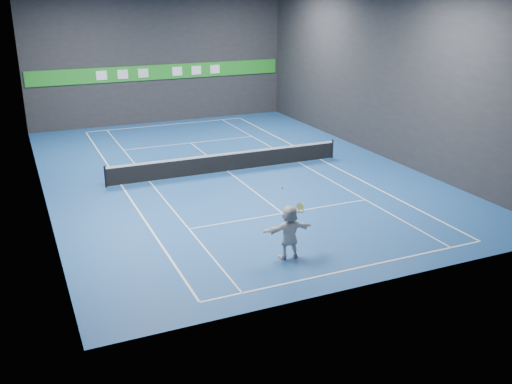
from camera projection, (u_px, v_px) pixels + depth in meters
name	position (u px, v px, depth m)	size (l,w,h in m)	color
ground	(228.00, 172.00, 29.42)	(26.00, 26.00, 0.00)	#19488D
wall_back	(159.00, 57.00, 39.14)	(18.00, 0.10, 9.00)	#242527
wall_front	(385.00, 147.00, 16.69)	(18.00, 0.10, 9.00)	#242527
wall_left	(31.00, 97.00, 24.51)	(0.10, 26.00, 9.00)	#242527
wall_right	(379.00, 74.00, 31.32)	(0.10, 26.00, 9.00)	#242527
baseline_near	(355.00, 268.00, 19.15)	(10.98, 0.08, 0.01)	white
baseline_far	(167.00, 125.00, 39.68)	(10.98, 0.08, 0.01)	white
sideline_doubles_left	(121.00, 185.00, 27.34)	(0.08, 23.78, 0.01)	white
sideline_doubles_right	(321.00, 160.00, 31.50)	(0.08, 23.78, 0.01)	white
sideline_singles_left	(150.00, 182.00, 27.86)	(0.06, 23.78, 0.01)	white
sideline_singles_right	(299.00, 162.00, 30.97)	(0.06, 23.78, 0.01)	white
service_line_near	(283.00, 213.00, 23.89)	(8.23, 0.06, 0.01)	white
service_line_far	(191.00, 143.00, 34.94)	(8.23, 0.06, 0.01)	white
center_service_line	(228.00, 172.00, 29.42)	(0.06, 12.80, 0.01)	white
player	(289.00, 232.00, 19.65)	(1.79, 0.57, 1.93)	silver
tennis_ball	(282.00, 188.00, 19.13)	(0.07, 0.07, 0.07)	#C6DA24
tennis_net	(228.00, 162.00, 29.24)	(12.50, 0.10, 1.07)	black
sponsor_banner	(160.00, 72.00, 39.42)	(17.64, 0.11, 1.00)	#209524
tennis_racket	(299.00, 210.00, 19.60)	(0.41, 0.38, 0.63)	red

